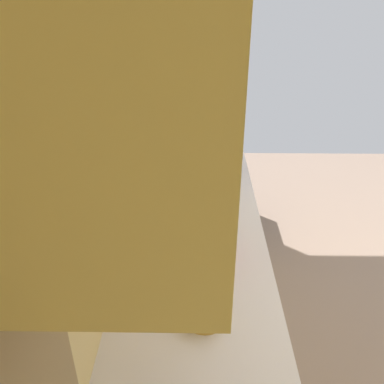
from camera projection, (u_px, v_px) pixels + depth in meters
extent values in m
cube|color=#EBC97C|center=(109.00, 121.00, 1.63)|extent=(3.75, 0.12, 2.81)
cube|color=#F0D17F|center=(194.00, 357.00, 1.76)|extent=(2.83, 0.58, 0.91)
cube|color=silver|center=(194.00, 276.00, 1.54)|extent=(2.86, 0.61, 0.02)
cube|color=#332819|center=(261.00, 358.00, 1.76)|extent=(0.01, 0.01, 0.83)
cube|color=#332819|center=(249.00, 284.00, 2.17)|extent=(0.01, 0.01, 0.83)
cube|color=#332819|center=(241.00, 234.00, 2.58)|extent=(0.01, 0.01, 0.83)
cube|color=black|center=(198.00, 175.00, 3.29)|extent=(0.66, 0.62, 0.93)
cube|color=black|center=(236.00, 181.00, 3.31)|extent=(0.51, 0.01, 0.51)
cube|color=black|center=(199.00, 120.00, 3.06)|extent=(0.63, 0.59, 0.02)
cube|color=black|center=(160.00, 110.00, 3.03)|extent=(0.63, 0.04, 0.18)
cylinder|color=#38383D|center=(214.00, 125.00, 2.93)|extent=(0.11, 0.11, 0.01)
cylinder|color=#38383D|center=(213.00, 112.00, 3.18)|extent=(0.11, 0.11, 0.01)
cylinder|color=#38383D|center=(183.00, 124.00, 2.93)|extent=(0.11, 0.11, 0.01)
cylinder|color=#38383D|center=(185.00, 112.00, 3.18)|extent=(0.11, 0.11, 0.01)
cube|color=white|center=(192.00, 141.00, 2.29)|extent=(0.53, 0.34, 0.32)
cube|color=black|center=(223.00, 144.00, 2.25)|extent=(0.33, 0.01, 0.22)
cube|color=#2D2D33|center=(221.00, 129.00, 2.47)|extent=(0.09, 0.01, 0.22)
cylinder|color=gold|center=(205.00, 312.00, 1.32)|extent=(0.14, 0.14, 0.06)
cylinder|color=#D6A853|center=(205.00, 308.00, 1.31)|extent=(0.11, 0.11, 0.03)
cylinder|color=red|center=(204.00, 244.00, 1.59)|extent=(0.16, 0.16, 0.13)
cylinder|color=black|center=(204.00, 229.00, 1.56)|extent=(0.04, 0.04, 0.02)
cylinder|color=red|center=(204.00, 227.00, 1.66)|extent=(0.10, 0.02, 0.05)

